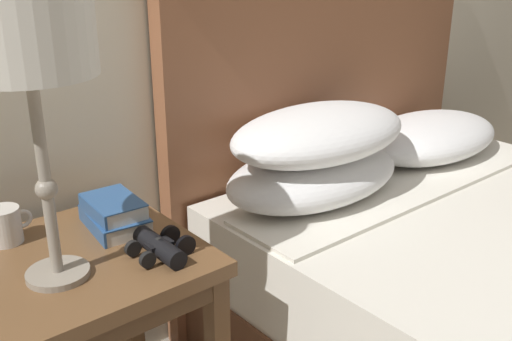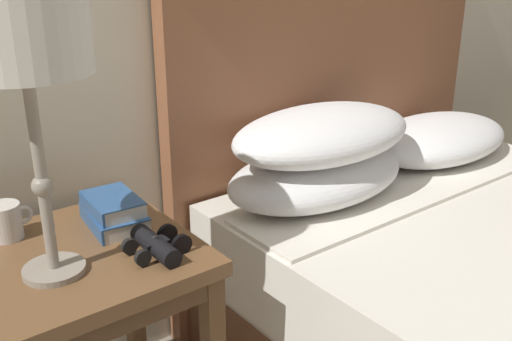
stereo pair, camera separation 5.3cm
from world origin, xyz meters
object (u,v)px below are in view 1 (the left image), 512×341
binoculars_pair (160,247)px  coffee_mug (5,225)px  nightstand (85,288)px  book_stacked_on_top (113,206)px  book_on_nightstand (114,220)px  table_lamp (25,34)px

binoculars_pair → coffee_mug: 0.37m
nightstand → binoculars_pair: (0.13, -0.12, 0.11)m
nightstand → book_stacked_on_top: bearing=30.7°
nightstand → book_on_nightstand: size_ratio=2.83×
table_lamp → book_stacked_on_top: size_ratio=3.60×
book_stacked_on_top → coffee_mug: bearing=157.2°
table_lamp → book_stacked_on_top: bearing=33.2°
book_on_nightstand → coffee_mug: bearing=158.0°
table_lamp → binoculars_pair: size_ratio=3.81×
book_on_nightstand → book_stacked_on_top: (-0.00, -0.00, 0.04)m
nightstand → book_on_nightstand: book_on_nightstand is taller
coffee_mug → binoculars_pair: bearing=-49.8°
nightstand → table_lamp: 0.59m
coffee_mug → table_lamp: bearing=-82.3°
table_lamp → book_on_nightstand: 0.53m
table_lamp → coffee_mug: table_lamp is taller
book_stacked_on_top → binoculars_pair: 0.19m
binoculars_pair → coffee_mug: size_ratio=1.55×
nightstand → coffee_mug: size_ratio=5.49×
book_stacked_on_top → nightstand: bearing=-149.3°
nightstand → table_lamp: table_lamp is taller
book_stacked_on_top → coffee_mug: 0.24m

